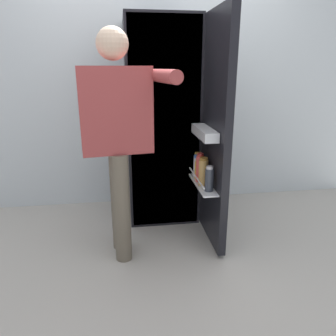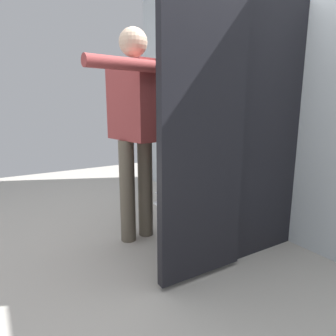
# 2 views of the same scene
# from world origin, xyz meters

# --- Properties ---
(ground_plane) EXTENTS (6.58, 6.58, 0.00)m
(ground_plane) POSITION_xyz_m (0.00, 0.00, 0.00)
(ground_plane) COLOR #B7B2A8
(kitchen_wall) EXTENTS (4.40, 0.10, 2.44)m
(kitchen_wall) POSITION_xyz_m (0.00, 0.92, 1.22)
(kitchen_wall) COLOR silver
(kitchen_wall) RESTS_ON ground_plane
(refrigerator) EXTENTS (0.68, 1.21, 1.78)m
(refrigerator) POSITION_xyz_m (0.03, 0.50, 0.89)
(refrigerator) COLOR black
(refrigerator) RESTS_ON ground_plane
(person) EXTENTS (0.63, 0.75, 1.62)m
(person) POSITION_xyz_m (-0.38, -0.13, 0.98)
(person) COLOR #665B4C
(person) RESTS_ON ground_plane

